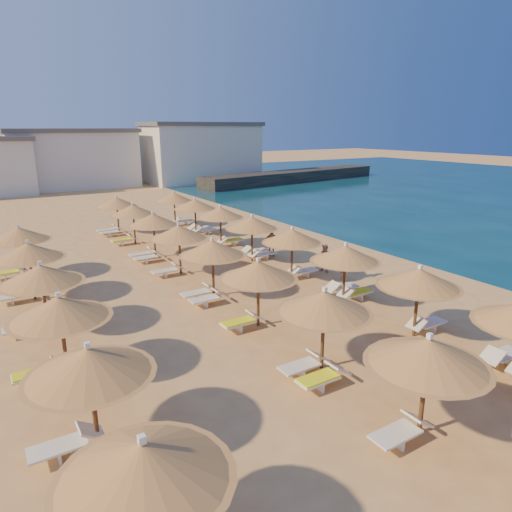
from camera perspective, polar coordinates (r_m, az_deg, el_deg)
ground at (r=19.64m, az=4.85°, el=-6.60°), size 220.00×220.00×0.00m
jetty at (r=65.81m, az=4.71°, el=9.92°), size 30.26×8.22×1.50m
hotel_blocks at (r=62.26m, az=-19.46°, el=11.49°), size 44.70×11.46×8.10m
parasol_row_east at (r=21.23m, az=7.62°, el=1.36°), size 3.06×37.55×2.75m
parasol_row_west at (r=18.81m, az=-2.84°, el=-0.41°), size 3.06×37.55×2.75m
parasol_row_inland at (r=16.73m, az=-24.40°, el=-3.95°), size 3.06×22.22×2.75m
loungers at (r=19.54m, az=-1.41°, el=-5.58°), size 14.55×35.12×0.66m
beachgoer_a at (r=23.37m, az=10.99°, el=-0.98°), size 0.55×0.70×1.67m
beachgoer_c at (r=27.20m, az=1.93°, el=1.68°), size 1.05×0.78×1.66m
beachgoer_b at (r=24.39m, az=8.63°, el=-0.31°), size 0.77×0.88×1.53m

